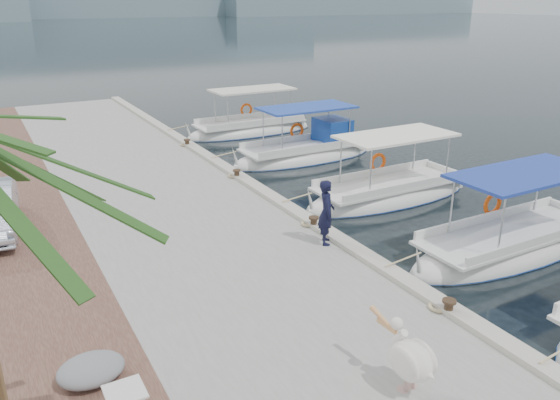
% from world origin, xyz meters
% --- Properties ---
extents(ground, '(400.00, 400.00, 0.00)m').
position_xyz_m(ground, '(0.00, 0.00, 0.00)').
color(ground, black).
rests_on(ground, ground).
extents(concrete_quay, '(6.00, 40.00, 0.50)m').
position_xyz_m(concrete_quay, '(-3.00, 5.00, 0.25)').
color(concrete_quay, gray).
rests_on(concrete_quay, ground).
extents(quay_curb, '(0.44, 40.00, 0.12)m').
position_xyz_m(quay_curb, '(-0.22, 5.00, 0.56)').
color(quay_curb, '#ACA799').
rests_on(quay_curb, concrete_quay).
extents(fishing_caique_b, '(6.91, 2.15, 2.83)m').
position_xyz_m(fishing_caique_b, '(4.04, -1.48, 0.12)').
color(fishing_caique_b, silver).
rests_on(fishing_caique_b, ground).
extents(fishing_caique_c, '(6.53, 2.17, 2.83)m').
position_xyz_m(fishing_caique_c, '(3.86, 3.36, 0.13)').
color(fishing_caique_c, silver).
rests_on(fishing_caique_c, ground).
extents(fishing_caique_d, '(6.55, 2.19, 2.83)m').
position_xyz_m(fishing_caique_d, '(3.97, 8.96, 0.20)').
color(fishing_caique_d, silver).
rests_on(fishing_caique_d, ground).
extents(fishing_caique_e, '(6.83, 2.16, 2.83)m').
position_xyz_m(fishing_caique_e, '(4.00, 14.33, 0.12)').
color(fishing_caique_e, silver).
rests_on(fishing_caique_e, ground).
extents(mooring_bollards, '(0.28, 20.28, 0.33)m').
position_xyz_m(mooring_bollards, '(-0.35, 1.50, 0.69)').
color(mooring_bollards, black).
rests_on(mooring_bollards, concrete_quay).
extents(pelican, '(0.52, 1.43, 1.12)m').
position_xyz_m(pelican, '(-2.54, -4.79, 1.08)').
color(pelican, tan).
rests_on(pelican, concrete_quay).
extents(fisherman, '(0.65, 0.74, 1.70)m').
position_xyz_m(fisherman, '(-0.60, 0.53, 1.35)').
color(fisherman, black).
rests_on(fisherman, concrete_quay).
extents(tarp_bundle, '(1.10, 0.90, 0.40)m').
position_xyz_m(tarp_bundle, '(-6.97, -2.09, 0.70)').
color(tarp_bundle, slate).
rests_on(tarp_bundle, cobblestone_strip).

